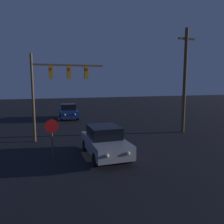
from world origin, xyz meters
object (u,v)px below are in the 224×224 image
car_near (105,141)px  stop_sign (52,133)px  car_far (68,111)px  traffic_signal_mast (54,82)px  utility_pole (185,80)px

car_near → stop_sign: (-2.89, -0.01, 0.72)m
car_far → traffic_signal_mast: traffic_signal_mast is taller
car_far → traffic_signal_mast: 10.15m
car_near → traffic_signal_mast: traffic_signal_mast is taller
utility_pole → traffic_signal_mast: bearing=176.2°
car_near → stop_sign: 2.98m
stop_sign → traffic_signal_mast: bearing=84.1°
car_near → car_far: size_ratio=0.99×
car_far → utility_pole: bearing=132.4°
car_far → utility_pole: size_ratio=0.51×
car_far → utility_pole: 13.61m
car_near → car_far: same height
car_near → stop_sign: stop_sign is taller
car_near → stop_sign: size_ratio=1.90×
stop_sign → utility_pole: (10.91, 3.91, 2.83)m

